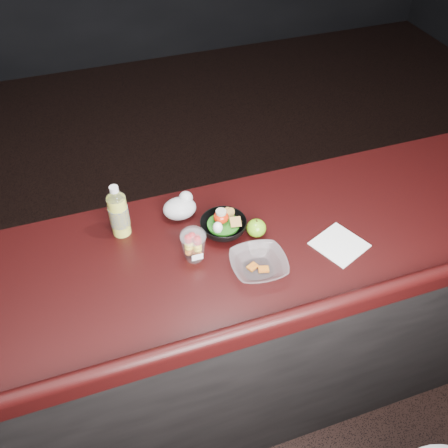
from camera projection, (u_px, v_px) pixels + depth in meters
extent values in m
plane|color=black|center=(255.00, 447.00, 2.26)|extent=(8.00, 8.00, 0.00)
cube|color=black|center=(234.00, 331.00, 2.12)|extent=(4.00, 0.65, 0.98)
cube|color=black|center=(236.00, 249.00, 1.77)|extent=(4.06, 0.71, 0.04)
cylinder|color=yellow|center=(119.00, 216.00, 1.75)|extent=(0.07, 0.07, 0.16)
cylinder|color=white|center=(119.00, 216.00, 1.75)|extent=(0.07, 0.07, 0.16)
cone|color=white|center=(115.00, 195.00, 1.69)|extent=(0.07, 0.07, 0.03)
cylinder|color=white|center=(114.00, 189.00, 1.67)|extent=(0.03, 0.03, 0.02)
cylinder|color=#072D99|center=(119.00, 216.00, 1.75)|extent=(0.07, 0.07, 0.08)
ellipsoid|color=white|center=(193.00, 236.00, 1.65)|extent=(0.09, 0.09, 0.05)
ellipsoid|color=#4D9210|center=(256.00, 228.00, 1.78)|extent=(0.07, 0.07, 0.07)
cylinder|color=black|center=(257.00, 221.00, 1.75)|extent=(0.01, 0.01, 0.01)
ellipsoid|color=silver|center=(180.00, 208.00, 1.85)|extent=(0.12, 0.10, 0.07)
sphere|color=silver|center=(186.00, 198.00, 1.85)|extent=(0.05, 0.05, 0.05)
imported|color=black|center=(223.00, 227.00, 1.79)|extent=(0.22, 0.22, 0.05)
cylinder|color=#0F470C|center=(223.00, 224.00, 1.79)|extent=(0.12, 0.12, 0.01)
ellipsoid|color=red|center=(221.00, 217.00, 1.78)|extent=(0.05, 0.05, 0.05)
cylinder|color=beige|center=(221.00, 212.00, 1.76)|extent=(0.04, 0.04, 0.01)
ellipsoid|color=white|center=(218.00, 228.00, 1.75)|extent=(0.04, 0.04, 0.05)
imported|color=silver|center=(259.00, 265.00, 1.66)|extent=(0.20, 0.20, 0.05)
cube|color=#990F0C|center=(253.00, 267.00, 1.67)|extent=(0.04, 0.04, 0.01)
cube|color=#990F0C|center=(264.00, 269.00, 1.67)|extent=(0.04, 0.03, 0.01)
cube|color=white|center=(339.00, 245.00, 1.76)|extent=(0.21, 0.21, 0.00)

